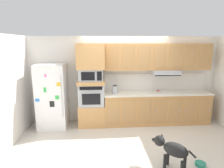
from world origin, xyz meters
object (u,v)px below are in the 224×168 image
electric_kettle (115,90)px  built_in_oven (92,94)px  screwdriver (158,91)px  dog_food_bowl (200,164)px  dog (172,149)px  microwave (91,75)px  refrigerator (52,96)px

electric_kettle → built_in_oven: bearing=175.9°
screwdriver → dog_food_bowl: (0.18, -2.20, -0.90)m
dog_food_bowl → dog: bearing=-176.5°
microwave → dog: size_ratio=0.99×
dog → dog_food_bowl: bearing=-133.1°
refrigerator → screwdriver: refrigerator is taller
refrigerator → dog: (2.60, -2.04, -0.48)m
electric_kettle → microwave: bearing=175.9°
built_in_oven → refrigerator: bearing=-176.4°
microwave → refrigerator: bearing=-176.4°
refrigerator → built_in_oven: refrigerator is taller
microwave → dog: microwave is taller
microwave → built_in_oven: bearing=179.2°
dog → dog_food_bowl: 0.71m
screwdriver → dog: 2.34m
screwdriver → dog_food_bowl: 2.39m
electric_kettle → dog: bearing=-67.0°
electric_kettle → dog_food_bowl: size_ratio=1.20×
built_in_oven → microwave: bearing=-0.8°
microwave → electric_kettle: 0.78m
refrigerator → electric_kettle: refrigerator is taller
microwave → electric_kettle: microwave is taller
refrigerator → built_in_oven: bearing=3.6°
dog_food_bowl → microwave: bearing=135.8°
microwave → dog_food_bowl: 3.30m
microwave → electric_kettle: bearing=-4.1°
built_in_oven → screwdriver: built_in_oven is taller
dog → electric_kettle: bearing=-23.6°
refrigerator → screwdriver: 3.03m
electric_kettle → dog: 2.33m
microwave → screwdriver: 2.03m
refrigerator → built_in_oven: size_ratio=2.51×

